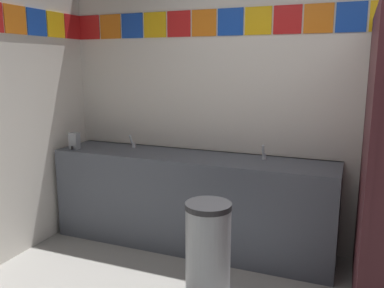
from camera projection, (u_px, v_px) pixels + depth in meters
The scene contains 6 objects.
wall_back at pixel (299, 108), 3.53m from camera, with size 4.51×0.09×2.60m.
vanity_counter at pixel (190, 200), 3.74m from camera, with size 2.61×0.56×0.87m.
faucet_left at pixel (133, 143), 3.97m from camera, with size 0.04×0.10×0.14m.
faucet_right at pixel (264, 154), 3.48m from camera, with size 0.04×0.10×0.14m.
soap_dispenser at pixel (74, 141), 3.92m from camera, with size 0.09×0.09×0.16m.
trash_bin at pixel (208, 252), 2.87m from camera, with size 0.33×0.33×0.73m.
Camera 1 is at (0.46, -1.95, 1.69)m, focal length 37.65 mm.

